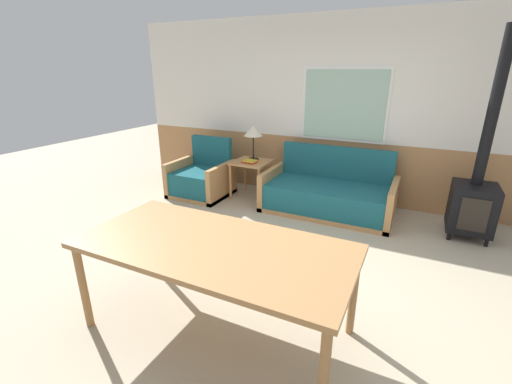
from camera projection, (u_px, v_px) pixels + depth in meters
The scene contains 9 objects.
ground_plane at pixel (276, 287), 3.24m from camera, with size 16.00×16.00×0.00m, color #B2A58C.
wall_back at pixel (347, 112), 5.01m from camera, with size 7.20×0.09×2.70m.
couch at pixel (328, 195), 4.89m from camera, with size 1.81×0.89×0.88m.
armchair at pixel (202, 179), 5.55m from camera, with size 0.88×0.81×0.90m.
side_table at pixel (251, 167), 5.35m from camera, with size 0.55×0.55×0.60m.
table_lamp at pixel (253, 132), 5.25m from camera, with size 0.29×0.29×0.54m.
book_stack at pixel (250, 161), 5.22m from camera, with size 0.23×0.19×0.04m.
dining_table at pixel (215, 252), 2.50m from camera, with size 2.02×0.96×0.76m.
wood_stove at pixel (475, 193), 4.05m from camera, with size 0.49×0.52×2.40m.
Camera 1 is at (1.03, -2.55, 1.96)m, focal length 24.00 mm.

